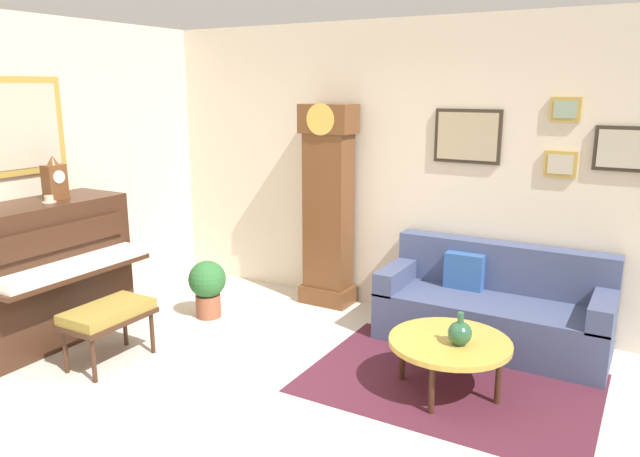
# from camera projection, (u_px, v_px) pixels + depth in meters

# --- Properties ---
(ground_plane) EXTENTS (6.40, 6.00, 0.10)m
(ground_plane) POSITION_uv_depth(u_px,v_px,m) (249.00, 417.00, 4.16)
(ground_plane) COLOR beige
(wall_back) EXTENTS (5.30, 0.13, 2.80)m
(wall_back) POSITION_uv_depth(u_px,v_px,m) (393.00, 169.00, 5.84)
(wall_back) COLOR beige
(wall_back) RESTS_ON ground_plane
(area_rug) EXTENTS (2.10, 1.50, 0.01)m
(area_rug) POSITION_uv_depth(u_px,v_px,m) (450.00, 383.00, 4.52)
(area_rug) COLOR #4C1E2D
(area_rug) RESTS_ON ground_plane
(piano) EXTENTS (0.87, 1.44, 1.23)m
(piano) POSITION_uv_depth(u_px,v_px,m) (44.00, 272.00, 5.17)
(piano) COLOR #3D2316
(piano) RESTS_ON ground_plane
(piano_bench) EXTENTS (0.42, 0.70, 0.48)m
(piano_bench) POSITION_uv_depth(u_px,v_px,m) (108.00, 315.00, 4.78)
(piano_bench) COLOR #3D2316
(piano_bench) RESTS_ON ground_plane
(grandfather_clock) EXTENTS (0.52, 0.34, 2.03)m
(grandfather_clock) POSITION_uv_depth(u_px,v_px,m) (328.00, 211.00, 6.01)
(grandfather_clock) COLOR brown
(grandfather_clock) RESTS_ON ground_plane
(couch) EXTENTS (1.90, 0.80, 0.84)m
(couch) POSITION_uv_depth(u_px,v_px,m) (493.00, 308.00, 5.19)
(couch) COLOR #424C70
(couch) RESTS_ON ground_plane
(coffee_table) EXTENTS (0.88, 0.88, 0.40)m
(coffee_table) POSITION_uv_depth(u_px,v_px,m) (450.00, 344.00, 4.32)
(coffee_table) COLOR gold
(coffee_table) RESTS_ON ground_plane
(mantel_clock) EXTENTS (0.13, 0.18, 0.38)m
(mantel_clock) POSITION_uv_depth(u_px,v_px,m) (55.00, 180.00, 5.15)
(mantel_clock) COLOR brown
(mantel_clock) RESTS_ON piano
(teacup) EXTENTS (0.12, 0.12, 0.06)m
(teacup) POSITION_uv_depth(u_px,v_px,m) (49.00, 200.00, 5.04)
(teacup) COLOR beige
(teacup) RESTS_ON piano
(green_jug) EXTENTS (0.17, 0.17, 0.24)m
(green_jug) POSITION_uv_depth(u_px,v_px,m) (460.00, 333.00, 4.22)
(green_jug) COLOR #234C33
(green_jug) RESTS_ON coffee_table
(potted_plant) EXTENTS (0.36, 0.36, 0.56)m
(potted_plant) POSITION_uv_depth(u_px,v_px,m) (207.00, 285.00, 5.77)
(potted_plant) COLOR #935138
(potted_plant) RESTS_ON ground_plane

